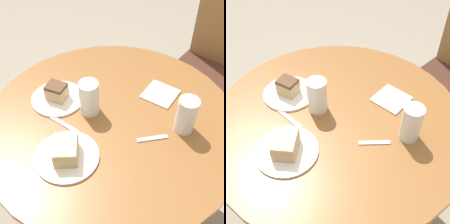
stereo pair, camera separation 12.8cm
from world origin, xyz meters
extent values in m
plane|color=gray|center=(0.00, 0.00, 0.00)|extent=(8.00, 8.00, 0.00)
cylinder|color=brown|center=(0.00, 0.00, 0.01)|extent=(0.58, 0.58, 0.03)
cylinder|color=brown|center=(0.00, 0.00, 0.38)|extent=(0.11, 0.11, 0.70)
cylinder|color=brown|center=(0.00, 0.00, 0.74)|extent=(1.08, 1.08, 0.03)
cylinder|color=olive|center=(-0.24, 0.60, 0.23)|extent=(0.04, 0.04, 0.45)
cylinder|color=olive|center=(0.16, 0.67, 0.23)|extent=(0.04, 0.04, 0.45)
cylinder|color=olive|center=(-0.31, 0.99, 0.23)|extent=(0.04, 0.04, 0.45)
cube|color=#47281E|center=(-0.08, 0.83, 0.47)|extent=(0.51, 0.51, 0.03)
cylinder|color=white|center=(-0.25, -0.10, 0.76)|extent=(0.23, 0.23, 0.01)
cylinder|color=white|center=(0.04, -0.26, 0.76)|extent=(0.25, 0.25, 0.01)
cube|color=tan|center=(-0.25, -0.10, 0.80)|extent=(0.11, 0.10, 0.06)
cube|color=brown|center=(-0.25, -0.10, 0.83)|extent=(0.10, 0.10, 0.01)
cube|color=tan|center=(0.04, -0.26, 0.80)|extent=(0.15, 0.14, 0.06)
cube|color=beige|center=(0.04, -0.26, 0.83)|extent=(0.14, 0.14, 0.01)
cylinder|color=beige|center=(-0.10, -0.04, 0.80)|extent=(0.07, 0.07, 0.08)
cylinder|color=white|center=(-0.10, -0.04, 0.84)|extent=(0.08, 0.08, 0.15)
cylinder|color=silver|center=(0.23, 0.18, 0.82)|extent=(0.07, 0.07, 0.12)
cylinder|color=white|center=(0.23, 0.18, 0.84)|extent=(0.08, 0.08, 0.16)
cube|color=white|center=(0.03, 0.26, 0.76)|extent=(0.17, 0.17, 0.01)
cube|color=silver|center=(-0.13, -0.18, 0.76)|extent=(0.19, 0.06, 0.00)
cube|color=silver|center=(0.19, 0.05, 0.76)|extent=(0.08, 0.12, 0.00)
camera|label=1|loc=(0.67, -0.59, 1.72)|focal=50.00mm
camera|label=2|loc=(0.75, -0.49, 1.72)|focal=50.00mm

